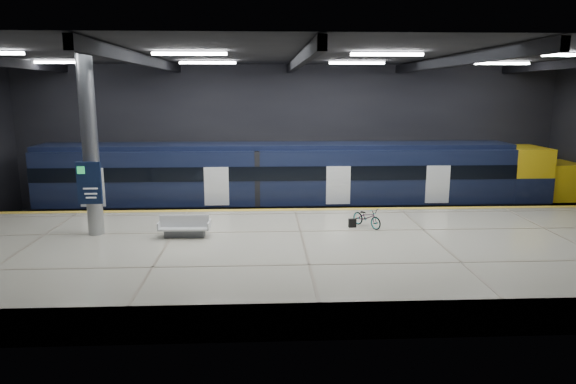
{
  "coord_description": "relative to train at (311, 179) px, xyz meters",
  "views": [
    {
      "loc": [
        -1.43,
        -20.71,
        6.63
      ],
      "look_at": [
        -0.37,
        1.5,
        2.2
      ],
      "focal_mm": 32.0,
      "sensor_mm": 36.0,
      "label": 1
    }
  ],
  "objects": [
    {
      "name": "ground",
      "position": [
        -1.04,
        -5.5,
        -2.06
      ],
      "size": [
        30.0,
        30.0,
        0.0
      ],
      "primitive_type": "plane",
      "color": "black",
      "rests_on": "ground"
    },
    {
      "name": "platform",
      "position": [
        -1.04,
        -8.0,
        -1.51
      ],
      "size": [
        30.0,
        11.0,
        1.1
      ],
      "primitive_type": "cube",
      "color": "#B5AF99",
      "rests_on": "ground"
    },
    {
      "name": "bench",
      "position": [
        -5.52,
        -7.07,
        -0.66
      ],
      "size": [
        1.96,
        0.85,
        0.86
      ],
      "rotation": [
        0.0,
        0.0,
        -0.03
      ],
      "color": "#595B60",
      "rests_on": "platform"
    },
    {
      "name": "rails",
      "position": [
        -1.04,
        0.0,
        -1.98
      ],
      "size": [
        30.0,
        1.52,
        0.16
      ],
      "color": "gray",
      "rests_on": "ground"
    },
    {
      "name": "train",
      "position": [
        0.0,
        0.0,
        0.0
      ],
      "size": [
        29.4,
        2.84,
        3.79
      ],
      "color": "black",
      "rests_on": "ground"
    },
    {
      "name": "safety_strip",
      "position": [
        -1.04,
        -2.75,
        -0.95
      ],
      "size": [
        30.0,
        0.4,
        0.01
      ],
      "primitive_type": "cube",
      "color": "gold",
      "rests_on": "platform"
    },
    {
      "name": "room_shell",
      "position": [
        -1.04,
        -5.49,
        3.66
      ],
      "size": [
        30.1,
        16.1,
        8.05
      ],
      "color": "black",
      "rests_on": "ground"
    },
    {
      "name": "bicycle",
      "position": [
        1.74,
        -5.99,
        -0.55
      ],
      "size": [
        1.31,
        1.61,
        0.82
      ],
      "primitive_type": "imported",
      "rotation": [
        0.0,
        0.0,
        0.58
      ],
      "color": "#99999E",
      "rests_on": "platform"
    },
    {
      "name": "pannier_bag",
      "position": [
        1.14,
        -5.99,
        -0.78
      ],
      "size": [
        0.32,
        0.21,
        0.35
      ],
      "primitive_type": "cube",
      "rotation": [
        0.0,
        0.0,
        0.11
      ],
      "color": "black",
      "rests_on": "platform"
    },
    {
      "name": "info_column",
      "position": [
        -9.04,
        -6.52,
        2.4
      ],
      "size": [
        0.9,
        0.78,
        6.9
      ],
      "color": "#9EA0A5",
      "rests_on": "platform"
    }
  ]
}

